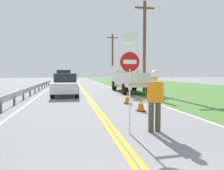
{
  "coord_description": "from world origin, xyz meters",
  "views": [
    {
      "loc": [
        -1.22,
        -1.25,
        1.74
      ],
      "look_at": [
        0.6,
        8.17,
        1.2
      ],
      "focal_mm": 34.43,
      "sensor_mm": 36.0,
      "label": 1
    }
  ],
  "objects_px": {
    "utility_pole_near": "(144,45)",
    "oncoming_sedan_nearest": "(66,85)",
    "stop_sign_paddle": "(130,74)",
    "traffic_cone_lead": "(141,104)",
    "traffic_cone_mid": "(127,98)",
    "flagger_worker": "(154,97)",
    "oncoming_suv_second": "(64,78)",
    "utility_pole_mid": "(113,58)",
    "utility_bucket_truck": "(129,77)"
  },
  "relations": [
    {
      "from": "oncoming_suv_second",
      "to": "traffic_cone_mid",
      "type": "height_order",
      "value": "oncoming_suv_second"
    },
    {
      "from": "utility_pole_near",
      "to": "stop_sign_paddle",
      "type": "bearing_deg",
      "value": -111.14
    },
    {
      "from": "flagger_worker",
      "to": "stop_sign_paddle",
      "type": "bearing_deg",
      "value": -176.31
    },
    {
      "from": "oncoming_sedan_nearest",
      "to": "utility_pole_mid",
      "type": "height_order",
      "value": "utility_pole_mid"
    },
    {
      "from": "flagger_worker",
      "to": "oncoming_sedan_nearest",
      "type": "relative_size",
      "value": 0.44
    },
    {
      "from": "utility_pole_near",
      "to": "traffic_cone_lead",
      "type": "distance_m",
      "value": 10.81
    },
    {
      "from": "oncoming_suv_second",
      "to": "traffic_cone_mid",
      "type": "xyz_separation_m",
      "value": [
        3.94,
        -15.87,
        -0.72
      ]
    },
    {
      "from": "traffic_cone_lead",
      "to": "traffic_cone_mid",
      "type": "height_order",
      "value": "same"
    },
    {
      "from": "utility_pole_near",
      "to": "oncoming_sedan_nearest",
      "type": "bearing_deg",
      "value": -161.35
    },
    {
      "from": "traffic_cone_lead",
      "to": "flagger_worker",
      "type": "bearing_deg",
      "value": -102.12
    },
    {
      "from": "utility_pole_near",
      "to": "traffic_cone_mid",
      "type": "bearing_deg",
      "value": -116.19
    },
    {
      "from": "flagger_worker",
      "to": "utility_bucket_truck",
      "type": "relative_size",
      "value": 0.27
    },
    {
      "from": "oncoming_suv_second",
      "to": "traffic_cone_lead",
      "type": "xyz_separation_m",
      "value": [
        3.93,
        -18.23,
        -0.72
      ]
    },
    {
      "from": "stop_sign_paddle",
      "to": "traffic_cone_lead",
      "type": "xyz_separation_m",
      "value": [
        1.49,
        3.43,
        -1.37
      ]
    },
    {
      "from": "utility_pole_mid",
      "to": "traffic_cone_lead",
      "type": "distance_m",
      "value": 25.85
    },
    {
      "from": "oncoming_sedan_nearest",
      "to": "flagger_worker",
      "type": "bearing_deg",
      "value": -75.14
    },
    {
      "from": "stop_sign_paddle",
      "to": "utility_pole_mid",
      "type": "height_order",
      "value": "utility_pole_mid"
    },
    {
      "from": "oncoming_sedan_nearest",
      "to": "oncoming_suv_second",
      "type": "height_order",
      "value": "oncoming_suv_second"
    },
    {
      "from": "flagger_worker",
      "to": "traffic_cone_lead",
      "type": "bearing_deg",
      "value": 77.88
    },
    {
      "from": "utility_bucket_truck",
      "to": "utility_pole_near",
      "type": "height_order",
      "value": "utility_pole_near"
    },
    {
      "from": "flagger_worker",
      "to": "utility_pole_mid",
      "type": "xyz_separation_m",
      "value": [
        4.35,
        28.68,
        3.17
      ]
    },
    {
      "from": "flagger_worker",
      "to": "utility_pole_mid",
      "type": "distance_m",
      "value": 29.18
    },
    {
      "from": "traffic_cone_lead",
      "to": "traffic_cone_mid",
      "type": "xyz_separation_m",
      "value": [
        0.01,
        2.37,
        0.0
      ]
    },
    {
      "from": "flagger_worker",
      "to": "traffic_cone_mid",
      "type": "bearing_deg",
      "value": 82.75
    },
    {
      "from": "flagger_worker",
      "to": "utility_bucket_truck",
      "type": "bearing_deg",
      "value": 77.75
    },
    {
      "from": "utility_pole_near",
      "to": "traffic_cone_lead",
      "type": "bearing_deg",
      "value": -110.25
    },
    {
      "from": "flagger_worker",
      "to": "traffic_cone_lead",
      "type": "distance_m",
      "value": 3.53
    },
    {
      "from": "utility_bucket_truck",
      "to": "traffic_cone_mid",
      "type": "height_order",
      "value": "utility_bucket_truck"
    },
    {
      "from": "oncoming_suv_second",
      "to": "utility_pole_mid",
      "type": "relative_size",
      "value": 0.57
    },
    {
      "from": "utility_bucket_truck",
      "to": "oncoming_suv_second",
      "type": "height_order",
      "value": "utility_bucket_truck"
    },
    {
      "from": "utility_bucket_truck",
      "to": "utility_pole_near",
      "type": "bearing_deg",
      "value": -13.54
    },
    {
      "from": "stop_sign_paddle",
      "to": "utility_pole_near",
      "type": "xyz_separation_m",
      "value": [
        4.98,
        12.87,
        2.57
      ]
    },
    {
      "from": "flagger_worker",
      "to": "utility_pole_near",
      "type": "bearing_deg",
      "value": 71.82
    },
    {
      "from": "utility_pole_near",
      "to": "utility_pole_mid",
      "type": "distance_m",
      "value": 15.86
    },
    {
      "from": "utility_bucket_truck",
      "to": "utility_pole_mid",
      "type": "distance_m",
      "value": 15.86
    },
    {
      "from": "utility_bucket_truck",
      "to": "traffic_cone_lead",
      "type": "xyz_separation_m",
      "value": [
        -2.13,
        -9.77,
        -1.07
      ]
    },
    {
      "from": "utility_pole_near",
      "to": "flagger_worker",
      "type": "bearing_deg",
      "value": -108.18
    },
    {
      "from": "traffic_cone_lead",
      "to": "oncoming_sedan_nearest",
      "type": "bearing_deg",
      "value": 116.3
    },
    {
      "from": "oncoming_suv_second",
      "to": "traffic_cone_mid",
      "type": "relative_size",
      "value": 6.61
    },
    {
      "from": "utility_bucket_truck",
      "to": "oncoming_sedan_nearest",
      "type": "distance_m",
      "value": 6.26
    },
    {
      "from": "utility_pole_near",
      "to": "utility_bucket_truck",
      "type": "bearing_deg",
      "value": 166.46
    },
    {
      "from": "oncoming_suv_second",
      "to": "traffic_cone_lead",
      "type": "height_order",
      "value": "oncoming_suv_second"
    },
    {
      "from": "oncoming_sedan_nearest",
      "to": "traffic_cone_lead",
      "type": "height_order",
      "value": "oncoming_sedan_nearest"
    },
    {
      "from": "flagger_worker",
      "to": "utility_pole_near",
      "type": "relative_size",
      "value": 0.22
    },
    {
      "from": "utility_pole_near",
      "to": "traffic_cone_mid",
      "type": "distance_m",
      "value": 8.81
    },
    {
      "from": "oncoming_suv_second",
      "to": "utility_pole_mid",
      "type": "bearing_deg",
      "value": 43.05
    },
    {
      "from": "utility_pole_mid",
      "to": "utility_bucket_truck",
      "type": "bearing_deg",
      "value": -95.51
    },
    {
      "from": "oncoming_sedan_nearest",
      "to": "traffic_cone_mid",
      "type": "xyz_separation_m",
      "value": [
        3.51,
        -4.72,
        -0.5
      ]
    },
    {
      "from": "flagger_worker",
      "to": "oncoming_suv_second",
      "type": "height_order",
      "value": "oncoming_suv_second"
    },
    {
      "from": "oncoming_sedan_nearest",
      "to": "utility_pole_near",
      "type": "height_order",
      "value": "utility_pole_near"
    }
  ]
}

